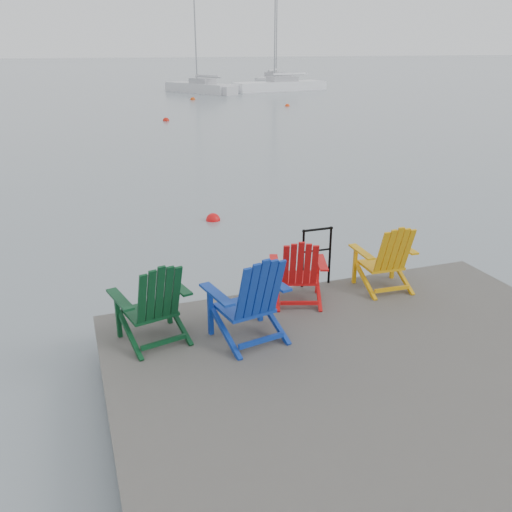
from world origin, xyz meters
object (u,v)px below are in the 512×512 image
object	(u,v)px
sailboat_far	(279,87)
buoy_a	(213,220)
chair_red	(299,270)
buoy_b	(166,121)
sailboat_near	(200,88)
chair_blue	(251,297)
buoy_c	(287,106)
chair_yellow	(387,257)
sailboat_mid	(275,80)
buoy_d	(193,100)
handrail	(317,251)
chair_green	(153,302)

from	to	relation	value
sailboat_far	buoy_a	distance (m)	39.93
chair_red	buoy_b	bearing A→B (deg)	102.50
sailboat_near	buoy_b	xyz separation A→B (m)	(-6.44, -18.13, -0.36)
chair_blue	buoy_a	distance (m)	6.64
buoy_a	buoy_c	world-z (taller)	buoy_a
chair_red	chair_yellow	xyz separation A→B (m)	(1.39, -0.01, 0.03)
buoy_c	sailboat_mid	bearing A→B (deg)	70.76
chair_blue	buoy_a	bearing A→B (deg)	68.13
sailboat_near	buoy_d	bearing A→B (deg)	-135.67
chair_yellow	buoy_a	size ratio (longest dim) A/B	3.00
sailboat_far	buoy_a	world-z (taller)	sailboat_far
chair_red	buoy_a	xyz separation A→B (m)	(0.29, 5.67, -0.99)
handrail	chair_blue	size ratio (longest dim) A/B	0.79
chair_red	buoy_c	size ratio (longest dim) A/B	2.99
buoy_a	chair_blue	bearing A→B (deg)	-101.00
sailboat_near	buoy_b	size ratio (longest dim) A/B	27.86
sailboat_far	buoy_a	bearing A→B (deg)	146.87
handrail	chair_yellow	distance (m)	1.01
handrail	chair_green	size ratio (longest dim) A/B	0.84
buoy_b	sailboat_near	bearing A→B (deg)	70.43
handrail	buoy_b	xyz separation A→B (m)	(2.13, 23.75, -1.04)
chair_red	sailboat_mid	size ratio (longest dim) A/B	0.08
chair_red	buoy_c	xyz separation A→B (m)	(11.95, 29.21, -0.99)
handrail	sailboat_mid	distance (m)	54.88
buoy_d	sailboat_mid	bearing A→B (deg)	50.71
sailboat_mid	buoy_b	size ratio (longest dim) A/B	32.75
sailboat_far	buoy_b	size ratio (longest dim) A/B	32.32
sailboat_near	buoy_c	bearing A→B (deg)	-104.41
sailboat_mid	buoy_c	world-z (taller)	sailboat_mid
buoy_d	chair_red	bearing A→B (deg)	-100.85
buoy_c	handrail	bearing A→B (deg)	-111.73
chair_red	buoy_d	world-z (taller)	chair_red
sailboat_far	buoy_b	xyz separation A→B (m)	(-13.82, -17.97, -0.36)
buoy_c	buoy_d	xyz separation A→B (m)	(-5.06, 6.79, 0.00)
sailboat_mid	sailboat_far	xyz separation A→B (m)	(-3.40, -9.63, 0.00)
buoy_a	sailboat_mid	bearing A→B (deg)	67.04
handrail	chair_green	bearing A→B (deg)	-160.89
buoy_b	buoy_d	bearing A→B (deg)	70.07
chair_red	buoy_c	world-z (taller)	chair_red
sailboat_mid	buoy_c	distance (m)	23.95
sailboat_mid	sailboat_far	bearing A→B (deg)	-74.79
buoy_c	buoy_d	bearing A→B (deg)	126.69
sailboat_near	sailboat_far	world-z (taller)	sailboat_far
buoy_a	buoy_d	size ratio (longest dim) A/B	0.88
chair_green	sailboat_near	xyz separation A→B (m)	(11.14, 42.76, -0.68)
handrail	buoy_b	size ratio (longest dim) A/B	2.46
sailboat_mid	buoy_a	size ratio (longest dim) A/B	34.94
chair_yellow	buoy_d	world-z (taller)	chair_yellow
sailboat_mid	buoy_a	xyz separation A→B (m)	(-19.56, -46.15, -0.36)
sailboat_near	buoy_c	xyz separation A→B (m)	(2.88, -13.14, -0.36)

